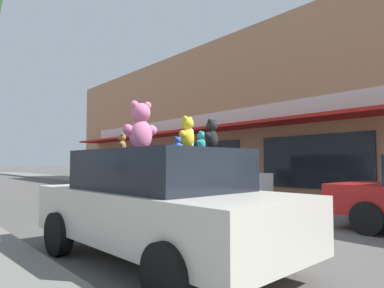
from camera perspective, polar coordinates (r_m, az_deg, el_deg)
The scene contains 13 objects.
ground_plane at distance 7.02m, azimuth 7.67°, elevation -14.16°, with size 260.00×260.00×0.00m, color #514F4C.
sidewalk_far at distance 11.33m, azimuth 25.58°, elevation -9.31°, with size 3.02×90.00×0.14m.
storefront_row at distance 21.49m, azimuth 12.93°, elevation 3.36°, with size 12.33×29.57×7.52m.
plush_art_car at distance 4.77m, azimuth -5.59°, elevation -9.77°, with size 2.07×4.14×1.52m.
teddy_bear_giant at distance 4.93m, azimuth -8.57°, elevation 2.89°, with size 0.53×0.35×0.70m.
teddy_bear_blue at distance 5.45m, azimuth -2.36°, elevation -0.06°, with size 0.18×0.13×0.24m.
teddy_bear_teal at distance 4.86m, azimuth 1.58°, elevation 0.50°, with size 0.21×0.15×0.28m.
teddy_bear_white at distance 4.76m, azimuth -0.51°, elevation 0.86°, with size 0.19×0.24×0.32m.
teddy_bear_green at distance 4.13m, azimuth -0.72°, elevation 0.96°, with size 0.14×0.19×0.25m.
teddy_bear_yellow at distance 4.02m, azimuth -0.77°, elevation 1.93°, with size 0.28×0.20×0.37m.
teddy_bear_brown at distance 5.55m, azimuth -11.56°, elevation 0.20°, with size 0.18×0.21×0.29m.
teddy_bear_black at distance 4.13m, azimuth 3.31°, elevation 1.67°, with size 0.27×0.19×0.35m.
parked_car_far_center at distance 11.36m, azimuth 1.14°, elevation -5.42°, with size 2.03×4.58×1.71m.
Camera 1 is at (-5.12, -4.61, 1.34)m, focal length 32.00 mm.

